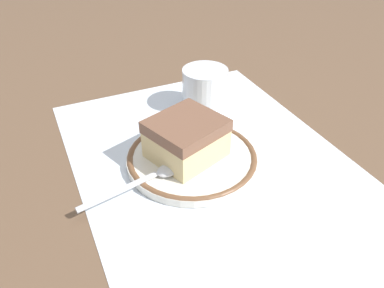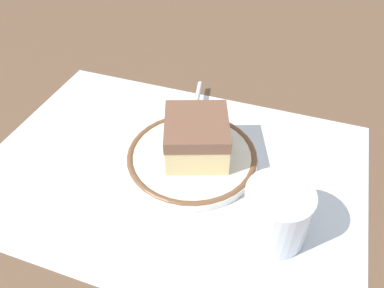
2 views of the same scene
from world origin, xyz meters
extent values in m
plane|color=brown|center=(0.00, 0.00, 0.00)|extent=(2.40, 2.40, 0.00)
cube|color=silver|center=(0.00, 0.00, 0.00)|extent=(0.52, 0.37, 0.00)
cylinder|color=silver|center=(0.02, 0.03, 0.01)|extent=(0.18, 0.18, 0.01)
torus|color=brown|center=(0.02, 0.03, 0.01)|extent=(0.18, 0.18, 0.01)
cube|color=beige|center=(0.03, 0.03, 0.03)|extent=(0.11, 0.11, 0.04)
cube|color=brown|center=(0.03, 0.03, 0.06)|extent=(0.11, 0.12, 0.02)
ellipsoid|color=silver|center=(0.00, 0.07, 0.02)|extent=(0.03, 0.04, 0.01)
cylinder|color=silver|center=(-0.01, 0.14, 0.02)|extent=(0.03, 0.11, 0.01)
cylinder|color=silver|center=(0.15, -0.06, 0.04)|extent=(0.08, 0.08, 0.07)
cylinder|color=silver|center=(0.15, -0.06, 0.01)|extent=(0.07, 0.07, 0.03)
cube|color=white|center=(-0.15, -0.05, 0.00)|extent=(0.13, 0.11, 0.00)
camera|label=1|loc=(-0.37, 0.20, 0.34)|focal=35.86mm
camera|label=2|loc=(0.15, -0.33, 0.38)|focal=35.20mm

